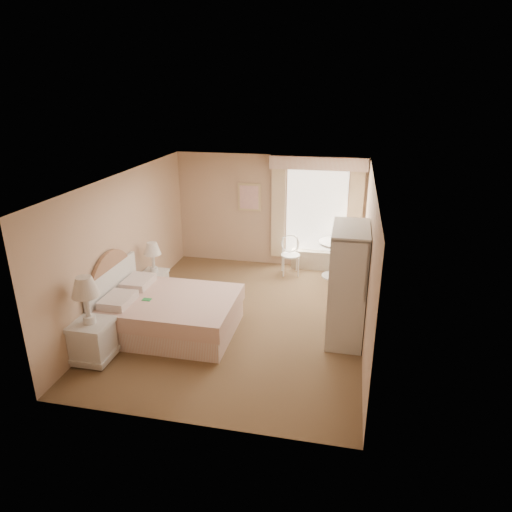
% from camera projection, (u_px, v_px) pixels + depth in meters
% --- Properties ---
extents(room, '(4.21, 5.51, 2.51)m').
position_uv_depth(room, '(240.00, 253.00, 7.67)').
color(room, brown).
rests_on(room, ground).
extents(window, '(2.05, 0.22, 2.51)m').
position_uv_depth(window, '(316.00, 211.00, 9.87)').
color(window, white).
rests_on(window, room).
extents(framed_art, '(0.52, 0.04, 0.62)m').
position_uv_depth(framed_art, '(249.00, 197.00, 10.14)').
color(framed_art, tan).
rests_on(framed_art, room).
extents(bed, '(2.12, 1.64, 1.45)m').
position_uv_depth(bed, '(166.00, 312.00, 7.60)').
color(bed, tan).
rests_on(bed, room).
extents(nightstand_near, '(0.56, 0.56, 1.35)m').
position_uv_depth(nightstand_near, '(91.00, 331.00, 6.70)').
color(nightstand_near, silver).
rests_on(nightstand_near, room).
extents(nightstand_far, '(0.46, 0.46, 1.11)m').
position_uv_depth(nightstand_far, '(155.00, 277.00, 8.80)').
color(nightstand_far, silver).
rests_on(nightstand_far, room).
extents(round_table, '(0.76, 0.76, 0.80)m').
position_uv_depth(round_table, '(336.00, 254.00, 9.68)').
color(round_table, silver).
rests_on(round_table, room).
extents(cafe_chair, '(0.50, 0.50, 0.86)m').
position_uv_depth(cafe_chair, '(290.00, 252.00, 9.91)').
color(cafe_chair, silver).
rests_on(cafe_chair, room).
extents(armoire, '(0.56, 1.13, 1.88)m').
position_uv_depth(armoire, '(347.00, 293.00, 7.29)').
color(armoire, silver).
rests_on(armoire, room).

